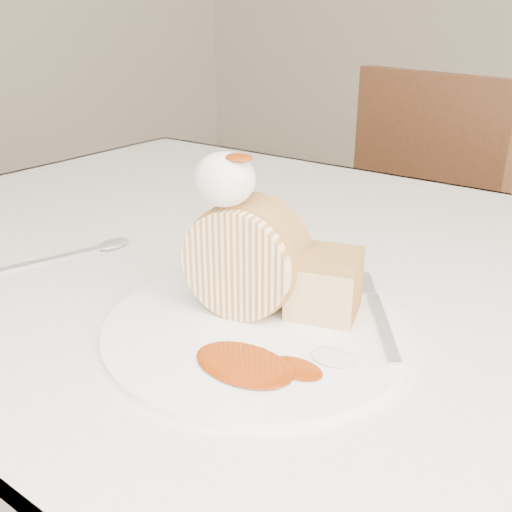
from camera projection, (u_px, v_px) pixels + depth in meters
The scene contains 10 objects.
table at pixel (309, 321), 0.76m from camera, with size 1.40×0.90×0.75m.
chair_far at pixel (444, 228), 1.48m from camera, with size 0.55×0.55×0.92m.
plate at pixel (258, 326), 0.56m from camera, with size 0.30×0.30×0.01m, color white.
roulade_slice at pixel (246, 258), 0.56m from camera, with size 0.11×0.11×0.06m, color #FFEAB1.
cake_chunk at pixel (324, 287), 0.57m from camera, with size 0.07×0.06×0.06m, color #B47944.
whipped_cream at pixel (225, 179), 0.53m from camera, with size 0.06×0.06×0.05m, color white.
caramel_drizzle at pixel (238, 151), 0.51m from camera, with size 0.03×0.02×0.01m, color #862A05.
caramel_pool at pixel (244, 364), 0.49m from camera, with size 0.09×0.06×0.00m, color #862A05, non-canonical shape.
fork at pixel (383, 326), 0.55m from camera, with size 0.02×0.18×0.00m, color silver.
spoon at pixel (44, 261), 0.71m from camera, with size 0.03×0.17×0.00m, color silver.
Camera 1 is at (0.33, -0.38, 1.04)m, focal length 40.00 mm.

